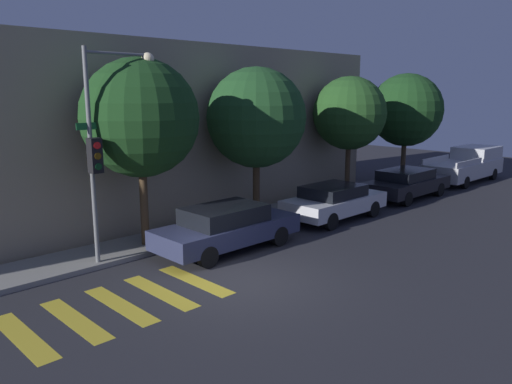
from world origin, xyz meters
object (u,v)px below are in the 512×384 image
Objects in this scene: sedan_far_end at (406,183)px; tree_behind_truck at (406,110)px; sedan_near_corner at (227,227)px; sedan_middle at (334,201)px; tree_far_end at (350,113)px; tree_near_corner at (140,118)px; tree_midblock at (256,118)px; traffic_light_pole at (106,131)px; pickup_truck at (467,165)px.

tree_behind_truck is (2.92, 1.85, 3.04)m from sedan_far_end.
tree_behind_truck reaches higher than sedan_near_corner.
tree_far_end reaches higher than sedan_middle.
tree_near_corner is 1.06× the size of tree_far_end.
tree_near_corner reaches higher than tree_behind_truck.
tree_near_corner is 1.02× the size of tree_midblock.
traffic_light_pole is 1.23× the size of sedan_far_end.
pickup_truck reaches higher than sedan_far_end.
tree_far_end is at bearing 135.40° from sedan_far_end.
pickup_truck reaches higher than sedan_middle.
tree_behind_truck reaches higher than pickup_truck.
tree_far_end is at bearing 2.81° from traffic_light_pole.
tree_near_corner is (-12.17, 1.85, 3.21)m from sedan_far_end.
tree_midblock is (-13.72, 1.85, 2.88)m from pickup_truck.
tree_far_end is 4.80m from tree_behind_truck.
tree_near_corner reaches higher than pickup_truck.
sedan_far_end is at bearing -44.60° from tree_far_end.
tree_behind_truck is at bearing 32.25° from sedan_far_end.
pickup_truck is (19.79, -1.27, -2.79)m from traffic_light_pole.
sedan_near_corner reaches higher than sedan_far_end.
tree_far_end is (10.30, 0.00, -0.18)m from tree_near_corner.
traffic_light_pole is 1.02× the size of pickup_truck.
pickup_truck is at bearing -7.66° from tree_midblock.
pickup_truck is 18.75m from tree_near_corner.
traffic_light_pole reaches higher than tree_behind_truck.
traffic_light_pole is at bearing 171.27° from sedan_middle.
pickup_truck is 1.07× the size of tree_far_end.
sedan_near_corner is 5.26m from sedan_middle.
tree_far_end is at bearing 167.17° from pickup_truck.
tree_far_end reaches higher than sedan_far_end.
tree_midblock reaches higher than tree_far_end.
pickup_truck is 1.03× the size of tree_behind_truck.
tree_behind_truck is at bearing 150.86° from pickup_truck.
tree_near_corner is (-6.90, 1.85, 3.22)m from sedan_middle.
tree_midblock reaches higher than sedan_near_corner.
sedan_far_end is at bearing -5.36° from traffic_light_pole.
sedan_middle is 7.84m from tree_near_corner.
tree_behind_truck reaches higher than sedan_middle.
tree_midblock is at bearing 180.00° from tree_far_end.
sedan_near_corner is 10.53m from sedan_far_end.
tree_near_corner is at bearing 171.38° from sedan_far_end.
sedan_far_end is 0.82× the size of pickup_truck.
sedan_near_corner is at bearing -167.98° from tree_far_end.
tree_behind_truck is (4.79, 0.00, 0.01)m from tree_far_end.
sedan_middle is 0.76× the size of tree_behind_truck.
sedan_near_corner is 0.82× the size of tree_behind_truck.
sedan_far_end is 8.29m from tree_midblock.
tree_far_end is (8.66, 1.85, 3.01)m from sedan_near_corner.
traffic_light_pole reaches higher than pickup_truck.
tree_near_corner is at bearing -180.00° from tree_behind_truck.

